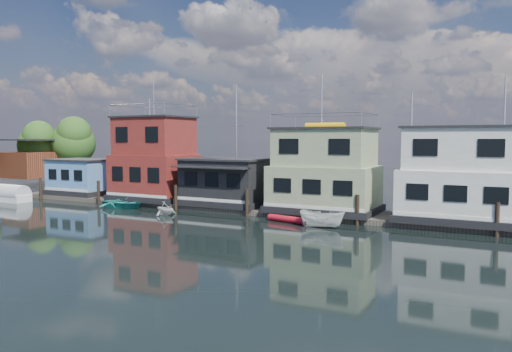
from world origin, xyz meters
The scene contains 15 objects.
ground centered at (0.00, 0.00, 0.00)m, with size 160.00×160.00×0.00m, color black.
dock centered at (0.00, 12.00, 0.20)m, with size 48.00×5.00×0.40m, color #595147.
houseboat_blue centered at (-18.00, 12.00, 2.21)m, with size 6.40×4.90×3.66m.
houseboat_red centered at (-8.50, 12.00, 4.10)m, with size 7.40×5.90×11.86m.
houseboat_dark centered at (-0.50, 11.98, 2.42)m, with size 7.40×6.10×4.06m.
houseboat_green centered at (8.50, 12.00, 3.55)m, with size 8.40×5.90×7.03m.
houseboat_white centered at (18.50, 12.00, 3.54)m, with size 8.40×5.90×6.66m.
pilings centered at (-0.33, 9.20, 1.10)m, with size 42.28×0.28×2.20m.
background_masts centered at (4.76, 18.00, 5.55)m, with size 36.40×0.16×12.00m.
shore centered at (-30.67, 15.86, 3.60)m, with size 12.40×15.72×8.24m.
dinghy_teal centered at (-9.08, 8.23, 0.44)m, with size 3.00×4.20×0.87m, color teal.
motorboat centered at (10.15, 6.97, 0.65)m, with size 1.26×3.35×1.29m, color white.
red_kayak centered at (7.12, 7.90, 0.25)m, with size 0.50×0.50×3.38m, color red.
dinghy_white centered at (-3.18, 6.66, 0.55)m, with size 1.82×2.10×1.11m, color white.
tarp_runabout centered at (-22.00, 6.45, 0.66)m, with size 4.44×1.88×1.78m.
Camera 1 is at (21.94, -25.42, 6.24)m, focal length 35.00 mm.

